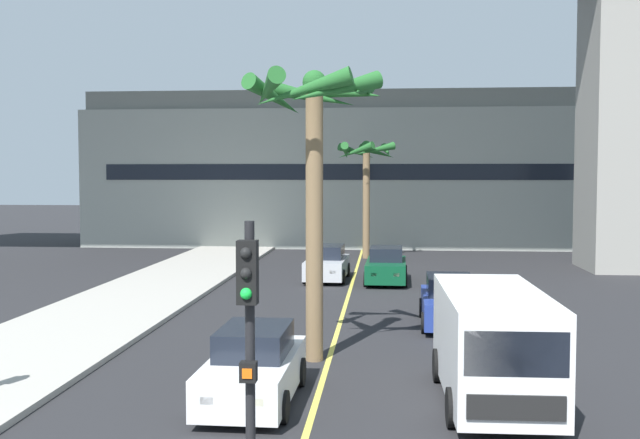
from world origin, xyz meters
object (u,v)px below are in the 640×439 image
(traffic_light_median_near, at_px, (249,345))
(palm_tree_near_median, at_px, (315,130))
(car_queue_third, at_px, (386,266))
(palm_tree_mid_median, at_px, (366,164))
(delivery_van, at_px, (492,342))
(car_queue_front, at_px, (327,264))
(car_queue_second, at_px, (254,368))
(car_queue_fourth, at_px, (450,303))

(traffic_light_median_near, relative_size, palm_tree_near_median, 0.57)
(car_queue_third, height_order, palm_tree_mid_median, palm_tree_mid_median)
(palm_tree_mid_median, bearing_deg, delivery_van, -82.97)
(traffic_light_median_near, bearing_deg, delivery_van, 60.42)
(car_queue_front, distance_m, palm_tree_mid_median, 10.18)
(car_queue_second, height_order, delivery_van, delivery_van)
(car_queue_fourth, bearing_deg, car_queue_third, 102.24)
(car_queue_front, height_order, car_queue_fourth, same)
(delivery_van, distance_m, palm_tree_near_median, 6.91)
(car_queue_fourth, height_order, palm_tree_near_median, palm_tree_near_median)
(car_queue_front, relative_size, car_queue_third, 1.00)
(car_queue_third, bearing_deg, car_queue_fourth, -77.76)
(car_queue_second, xyz_separation_m, palm_tree_near_median, (0.95, 3.55, 5.15))
(car_queue_second, distance_m, palm_tree_mid_median, 27.56)
(palm_tree_near_median, bearing_deg, delivery_van, -39.17)
(car_queue_second, height_order, car_queue_fourth, same)
(car_queue_front, bearing_deg, car_queue_third, -13.14)
(car_queue_third, relative_size, traffic_light_median_near, 0.99)
(car_queue_third, height_order, palm_tree_near_median, palm_tree_near_median)
(palm_tree_near_median, relative_size, palm_tree_mid_median, 1.11)
(car_queue_front, height_order, palm_tree_near_median, palm_tree_near_median)
(car_queue_fourth, xyz_separation_m, palm_tree_mid_median, (-3.12, 18.73, 4.60))
(car_queue_fourth, bearing_deg, delivery_van, -88.70)
(palm_tree_near_median, height_order, palm_tree_mid_median, palm_tree_near_median)
(car_queue_fourth, relative_size, delivery_van, 0.78)
(delivery_van, relative_size, palm_tree_mid_median, 0.79)
(car_queue_front, xyz_separation_m, traffic_light_median_near, (0.98, -24.66, 1.99))
(car_queue_second, distance_m, car_queue_fourth, 9.66)
(palm_tree_mid_median, bearing_deg, car_queue_fourth, -80.53)
(car_queue_second, height_order, car_queue_third, same)
(car_queue_third, distance_m, delivery_van, 17.41)
(car_queue_fourth, xyz_separation_m, delivery_van, (0.18, -8.11, 0.57))
(car_queue_fourth, distance_m, palm_tree_mid_median, 19.53)
(car_queue_front, xyz_separation_m, car_queue_third, (2.65, -0.62, 0.00))
(car_queue_second, relative_size, traffic_light_median_near, 0.98)
(car_queue_third, relative_size, palm_tree_near_median, 0.56)
(car_queue_second, xyz_separation_m, palm_tree_mid_median, (1.65, 27.12, 4.60))
(car_queue_front, bearing_deg, traffic_light_median_near, -87.74)
(car_queue_fourth, height_order, traffic_light_median_near, traffic_light_median_near)
(car_queue_front, relative_size, palm_tree_near_median, 0.56)
(car_queue_fourth, bearing_deg, car_queue_front, 115.38)
(car_queue_fourth, distance_m, palm_tree_near_median, 8.04)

